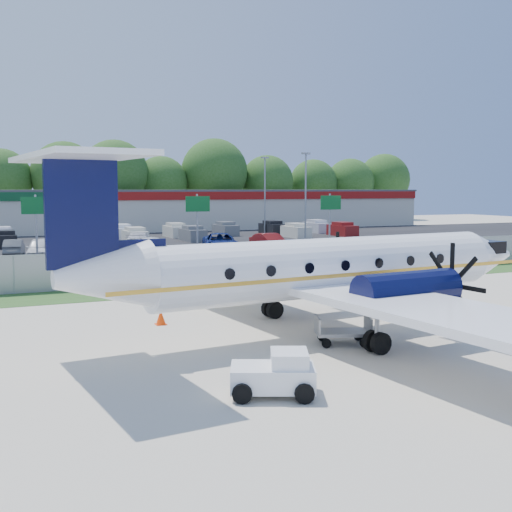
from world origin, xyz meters
name	(u,v)px	position (x,y,z in m)	size (l,w,h in m)	color
ground	(321,331)	(0.00, 0.00, 0.00)	(170.00, 170.00, 0.00)	beige
grass_verge	(211,287)	(0.00, 12.00, 0.01)	(170.00, 4.00, 0.02)	#2D561E
access_road	(174,272)	(0.00, 19.00, 0.01)	(170.00, 8.00, 0.02)	black
parking_lot	(109,246)	(0.00, 40.00, 0.01)	(170.00, 32.00, 0.02)	black
perimeter_fence	(199,265)	(0.00, 14.00, 1.00)	(120.00, 0.06, 1.99)	gray
building_east	(262,208)	(26.00, 61.98, 2.63)	(44.40, 12.40, 5.24)	beige
sign_left	(36,216)	(-8.00, 22.91, 3.61)	(1.80, 0.26, 5.00)	gray
sign_mid	(198,214)	(3.00, 22.91, 3.61)	(1.80, 0.26, 5.00)	gray
sign_right	(330,211)	(14.00, 22.91, 3.61)	(1.80, 0.26, 5.00)	gray
light_pole_ne	(306,190)	(20.00, 38.00, 5.23)	(0.90, 0.35, 9.09)	gray
light_pole_se	(265,190)	(20.00, 48.00, 5.23)	(0.90, 0.35, 9.09)	gray
tree_line	(61,227)	(0.00, 74.00, 0.00)	(112.00, 6.00, 14.00)	#255017
aircraft	(321,268)	(-0.13, -0.22, 2.47)	(20.79, 20.47, 6.40)	white
pushback_tug	(276,374)	(-4.83, -6.05, 0.56)	(2.54, 2.27, 1.18)	white
baggage_cart_near	(343,331)	(-0.31, -2.05, 0.45)	(2.13, 1.72, 0.97)	gray
cone_nose	(458,317)	(5.92, -0.77, 0.23)	(0.34, 0.34, 0.48)	#FF3E08
cone_starboard_wing	(161,318)	(-5.19, 3.68, 0.29)	(0.42, 0.42, 0.60)	#FF3E08
road_car_mid	(291,264)	(9.08, 20.02, 0.00)	(1.78, 5.10, 1.68)	navy
road_car_east	(482,259)	(23.95, 16.86, 0.00)	(2.27, 5.58, 1.62)	silver
parked_car_b	(41,261)	(-7.13, 29.54, 0.00)	(2.04, 5.06, 1.72)	silver
parked_car_c	(152,256)	(1.38, 29.49, 0.00)	(1.89, 4.69, 1.60)	silver
parked_car_d	(220,253)	(7.30, 29.61, 0.00)	(2.75, 5.97, 1.66)	navy
parked_car_e	(270,252)	(11.42, 28.49, 0.00)	(1.68, 4.81, 1.58)	maroon
parked_car_f	(14,256)	(-8.74, 34.28, 0.00)	(1.39, 4.00, 1.32)	#595B5E
parked_car_g	(139,250)	(1.57, 34.70, 0.00)	(2.24, 5.51, 1.60)	silver
far_parking_rows	(99,242)	(0.00, 45.00, 0.00)	(56.00, 10.00, 1.60)	gray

